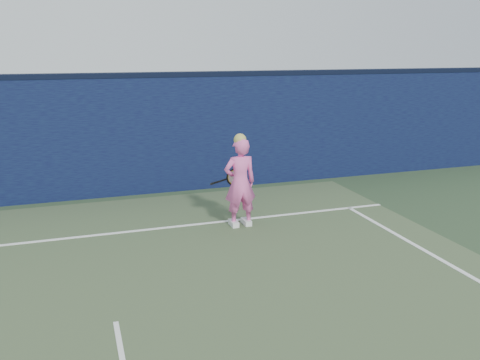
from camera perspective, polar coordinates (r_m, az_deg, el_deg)
name	(u,v)px	position (r m, az deg, el deg)	size (l,w,h in m)	color
backstop_wall	(89,139)	(11.12, -16.59, 4.44)	(24.00, 0.40, 2.50)	black
wall_cap	(84,76)	(10.98, -17.09, 11.13)	(24.00, 0.42, 0.10)	black
player	(240,182)	(8.93, 0.00, -0.25)	(0.59, 0.39, 1.67)	#FD62B8
racket	(233,178)	(9.31, -0.80, 0.26)	(0.61, 0.17, 0.33)	black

